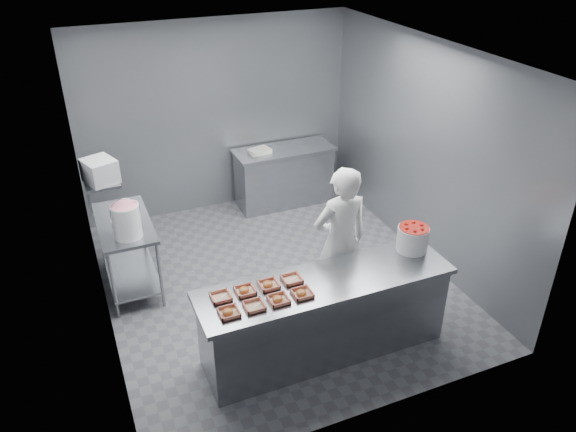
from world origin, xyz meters
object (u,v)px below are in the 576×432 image
at_px(tray_2, 278,299).
at_px(tray_5, 245,291).
at_px(back_counter, 284,176).
at_px(strawberry_tub, 413,238).
at_px(tray_1, 254,306).
at_px(tray_4, 221,297).
at_px(service_counter, 325,316).
at_px(prep_table, 127,244).
at_px(glaze_bucket, 126,220).
at_px(tray_7, 292,279).
at_px(appliance, 100,171).
at_px(worker, 340,242).
at_px(tray_0, 229,312).
at_px(tray_3, 302,293).
at_px(tray_6, 268,285).

relative_size(tray_2, tray_5, 1.00).
distance_m(back_counter, strawberry_tub, 3.16).
height_order(tray_1, tray_4, same).
bearing_deg(tray_2, service_counter, 12.55).
xyz_separation_m(prep_table, glaze_bucket, (0.01, -0.36, 0.51)).
distance_m(tray_2, tray_7, 0.35).
bearing_deg(tray_2, appliance, 124.96).
height_order(tray_2, worker, worker).
xyz_separation_m(tray_0, tray_4, (0.00, 0.25, -0.00)).
height_order(strawberry_tub, appliance, appliance).
distance_m(worker, strawberry_tub, 0.78).
relative_size(tray_1, tray_3, 1.00).
bearing_deg(tray_1, tray_3, -0.00).
bearing_deg(tray_7, tray_2, -134.34).
bearing_deg(tray_6, worker, 24.93).
bearing_deg(tray_0, tray_7, 18.98).
relative_size(service_counter, prep_table, 2.17).
height_order(service_counter, worker, worker).
bearing_deg(strawberry_tub, tray_2, -170.50).
height_order(prep_table, tray_7, tray_7).
bearing_deg(appliance, prep_table, 37.97).
relative_size(tray_1, tray_2, 1.00).
height_order(strawberry_tub, glaze_bucket, glaze_bucket).
bearing_deg(service_counter, prep_table, 130.24).
relative_size(service_counter, tray_0, 13.88).
distance_m(back_counter, appliance, 3.37).
relative_size(service_counter, tray_6, 13.88).
bearing_deg(prep_table, tray_1, -67.61).
bearing_deg(appliance, worker, -45.14).
xyz_separation_m(back_counter, appliance, (-2.72, -1.57, 1.24)).
xyz_separation_m(tray_2, tray_7, (0.24, 0.25, -0.00)).
distance_m(tray_3, worker, 1.07).
xyz_separation_m(tray_6, glaze_bucket, (-1.09, 1.47, 0.18)).
bearing_deg(worker, tray_6, 23.93).
height_order(tray_4, tray_5, tray_5).
relative_size(tray_1, worker, 0.11).
relative_size(tray_2, tray_7, 1.00).
height_order(tray_7, appliance, appliance).
height_order(tray_1, glaze_bucket, glaze_bucket).
height_order(tray_2, tray_5, same).
distance_m(tray_0, tray_2, 0.48).
bearing_deg(tray_3, tray_5, 152.61).
relative_size(back_counter, worker, 0.85).
distance_m(service_counter, tray_0, 1.15).
xyz_separation_m(tray_2, tray_3, (0.24, 0.00, 0.00)).
height_order(worker, strawberry_tub, worker).
bearing_deg(strawberry_tub, service_counter, -172.09).
xyz_separation_m(prep_table, tray_4, (0.61, -1.83, 0.33)).
bearing_deg(tray_1, tray_6, 46.38).
xyz_separation_m(tray_7, glaze_bucket, (-1.33, 1.47, 0.18)).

